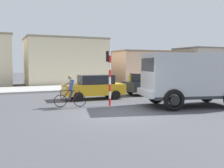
{
  "coord_description": "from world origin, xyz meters",
  "views": [
    {
      "loc": [
        -5.22,
        -11.07,
        2.36
      ],
      "look_at": [
        0.76,
        2.5,
        1.2
      ],
      "focal_mm": 42.2,
      "sensor_mm": 36.0,
      "label": 1
    }
  ],
  "objects_px": {
    "car_white_mid": "(94,87)",
    "car_far_side": "(150,84)",
    "pedestrian_near_kerb": "(131,82)",
    "cyclist": "(70,91)",
    "traffic_light_pole": "(109,69)",
    "truck_foreground": "(192,76)"
  },
  "relations": [
    {
      "from": "truck_foreground",
      "to": "car_white_mid",
      "type": "bearing_deg",
      "value": 127.93
    },
    {
      "from": "car_white_mid",
      "to": "car_far_side",
      "type": "xyz_separation_m",
      "value": [
        4.71,
        0.67,
        0.0
      ]
    },
    {
      "from": "car_white_mid",
      "to": "pedestrian_near_kerb",
      "type": "relative_size",
      "value": 2.53
    },
    {
      "from": "cyclist",
      "to": "car_white_mid",
      "type": "xyz_separation_m",
      "value": [
        2.3,
        2.51,
        -0.05
      ]
    },
    {
      "from": "cyclist",
      "to": "car_white_mid",
      "type": "bearing_deg",
      "value": 47.54
    },
    {
      "from": "truck_foreground",
      "to": "pedestrian_near_kerb",
      "type": "bearing_deg",
      "value": 86.8
    },
    {
      "from": "truck_foreground",
      "to": "traffic_light_pole",
      "type": "distance_m",
      "value": 4.58
    },
    {
      "from": "traffic_light_pole",
      "to": "truck_foreground",
      "type": "bearing_deg",
      "value": -27.49
    },
    {
      "from": "cyclist",
      "to": "car_white_mid",
      "type": "height_order",
      "value": "cyclist"
    },
    {
      "from": "car_white_mid",
      "to": "traffic_light_pole",
      "type": "bearing_deg",
      "value": -93.04
    },
    {
      "from": "traffic_light_pole",
      "to": "pedestrian_near_kerb",
      "type": "relative_size",
      "value": 1.98
    },
    {
      "from": "car_far_side",
      "to": "traffic_light_pole",
      "type": "bearing_deg",
      "value": -143.81
    },
    {
      "from": "traffic_light_pole",
      "to": "pedestrian_near_kerb",
      "type": "bearing_deg",
      "value": 52.92
    },
    {
      "from": "car_white_mid",
      "to": "car_far_side",
      "type": "distance_m",
      "value": 4.75
    },
    {
      "from": "cyclist",
      "to": "car_far_side",
      "type": "bearing_deg",
      "value": 24.4
    },
    {
      "from": "pedestrian_near_kerb",
      "to": "cyclist",
      "type": "bearing_deg",
      "value": -140.01
    },
    {
      "from": "traffic_light_pole",
      "to": "car_far_side",
      "type": "distance_m",
      "value": 6.15
    },
    {
      "from": "truck_foreground",
      "to": "cyclist",
      "type": "xyz_separation_m",
      "value": [
        -6.19,
        2.49,
        -0.8
      ]
    },
    {
      "from": "cyclist",
      "to": "traffic_light_pole",
      "type": "xyz_separation_m",
      "value": [
        2.14,
        -0.38,
        1.2
      ]
    },
    {
      "from": "truck_foreground",
      "to": "car_far_side",
      "type": "distance_m",
      "value": 5.78
    },
    {
      "from": "traffic_light_pole",
      "to": "car_white_mid",
      "type": "relative_size",
      "value": 0.78
    },
    {
      "from": "car_white_mid",
      "to": "car_far_side",
      "type": "bearing_deg",
      "value": 8.05
    }
  ]
}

